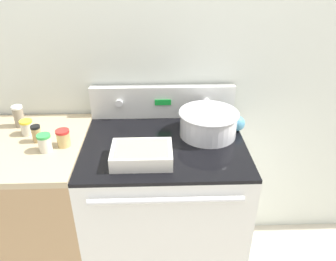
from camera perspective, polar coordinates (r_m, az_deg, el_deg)
name	(u,v)px	position (r m, az deg, el deg)	size (l,w,h in m)	color
kitchen_wall	(162,56)	(1.82, -1.02, 12.83)	(8.00, 0.05, 2.50)	silver
stove_range	(165,212)	(1.90, -0.60, -14.01)	(0.80, 0.67, 0.91)	silver
control_panel	(163,102)	(1.85, -0.92, 5.05)	(0.80, 0.07, 0.18)	silver
side_counter	(40,214)	(2.02, -21.46, -13.42)	(0.59, 0.64, 0.93)	tan
mixing_bowl	(208,122)	(1.68, 7.03, 1.50)	(0.31, 0.31, 0.13)	silver
casserole_dish	(142,154)	(1.48, -4.60, -4.06)	(0.27, 0.19, 0.07)	silver
ladle	(237,123)	(1.77, 11.86, 1.28)	(0.08, 0.27, 0.08)	teal
spice_jar_red_cap	(63,138)	(1.64, -17.76, -1.24)	(0.07, 0.07, 0.08)	tan
spice_jar_green_cap	(45,143)	(1.63, -20.67, -2.00)	(0.06, 0.06, 0.09)	beige
spice_jar_black_cap	(36,134)	(1.72, -21.93, -0.50)	(0.05, 0.05, 0.09)	tan
spice_jar_yellow_cap	(27,127)	(1.81, -23.37, 0.52)	(0.06, 0.06, 0.08)	beige
spice_jar_white_cap	(19,116)	(1.90, -24.55, 2.29)	(0.05, 0.05, 0.12)	gray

